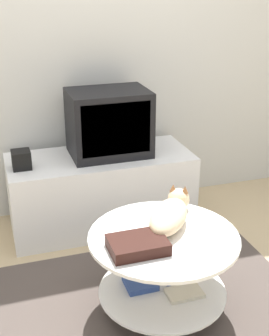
% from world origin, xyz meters
% --- Properties ---
extents(ground_plane, '(12.00, 12.00, 0.00)m').
position_xyz_m(ground_plane, '(0.00, 0.00, 0.00)').
color(ground_plane, tan).
extents(wall_back, '(8.00, 0.05, 2.60)m').
position_xyz_m(wall_back, '(0.00, 1.33, 1.30)').
color(wall_back, silver).
rests_on(wall_back, ground_plane).
extents(rug, '(1.64, 1.23, 0.02)m').
position_xyz_m(rug, '(0.00, 0.00, 0.01)').
color(rug, '#4C423D').
rests_on(rug, ground_plane).
extents(tv_stand, '(1.22, 0.52, 0.50)m').
position_xyz_m(tv_stand, '(-0.01, 0.98, 0.25)').
color(tv_stand, white).
rests_on(tv_stand, ground_plane).
extents(tv, '(0.51, 0.37, 0.43)m').
position_xyz_m(tv, '(0.06, 1.01, 0.72)').
color(tv, black).
rests_on(tv, tv_stand).
extents(speaker, '(0.11, 0.11, 0.11)m').
position_xyz_m(speaker, '(-0.52, 0.93, 0.56)').
color(speaker, black).
rests_on(speaker, tv_stand).
extents(coffee_table, '(0.74, 0.74, 0.43)m').
position_xyz_m(coffee_table, '(0.05, -0.01, 0.29)').
color(coffee_table, '#B2B2B7').
rests_on(coffee_table, rug).
extents(dvd_box, '(0.26, 0.19, 0.06)m').
position_xyz_m(dvd_box, '(-0.10, -0.10, 0.48)').
color(dvd_box, black).
rests_on(dvd_box, coffee_table).
extents(cat, '(0.38, 0.48, 0.14)m').
position_xyz_m(cat, '(0.13, 0.08, 0.51)').
color(cat, beige).
rests_on(cat, coffee_table).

